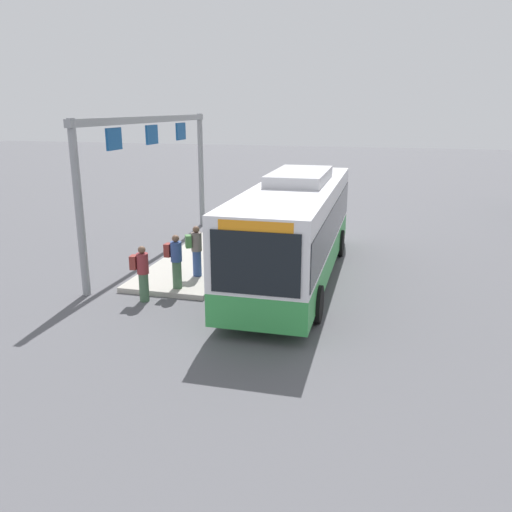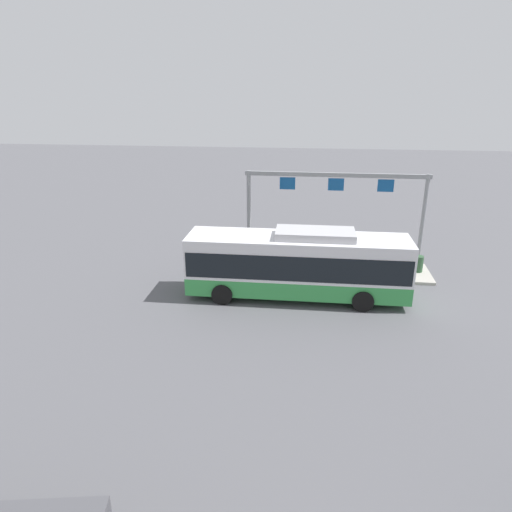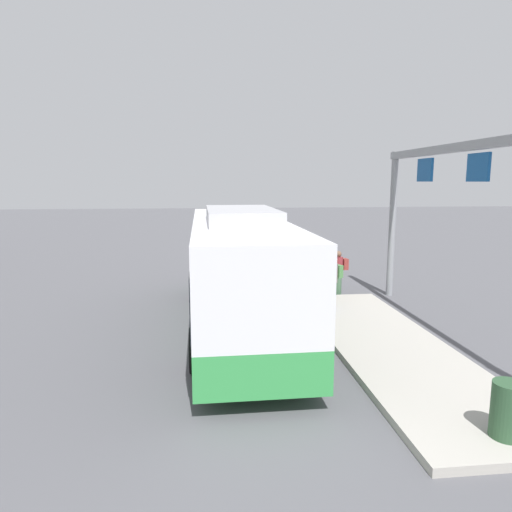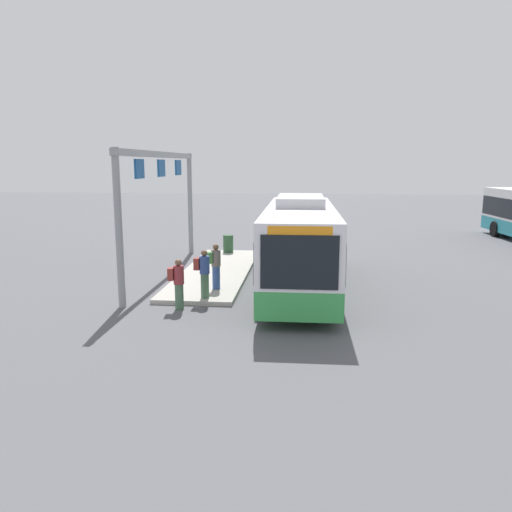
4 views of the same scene
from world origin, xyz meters
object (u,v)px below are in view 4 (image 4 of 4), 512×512
object	(u,v)px
person_boarding	(204,272)
person_waiting_mid	(178,283)
bus_main	(300,241)
trash_bin	(228,244)
person_waiting_near	(215,265)

from	to	relation	value
person_boarding	person_waiting_mid	xyz separation A→B (m)	(0.90, -0.67, -0.16)
bus_main	trash_bin	world-z (taller)	bus_main
bus_main	trash_bin	xyz separation A→B (m)	(-6.55, -3.74, -1.20)
person_waiting_near	person_waiting_mid	bearing A→B (deg)	-140.46
person_waiting_near	person_boarding	bearing A→B (deg)	-126.91
person_boarding	bus_main	bearing A→B (deg)	38.16
bus_main	person_boarding	bearing A→B (deg)	-54.64
person_waiting_mid	trash_bin	bearing A→B (deg)	80.14
person_waiting_near	person_waiting_mid	size ratio (longest dim) A/B	1.00
person_boarding	trash_bin	bearing A→B (deg)	95.71
bus_main	person_waiting_near	xyz separation A→B (m)	(1.06, -3.05, -0.76)
trash_bin	person_waiting_near	bearing A→B (deg)	5.20
person_boarding	person_waiting_near	distance (m)	1.27
person_waiting_near	trash_bin	world-z (taller)	person_waiting_near
trash_bin	person_waiting_mid	bearing A→B (deg)	-0.85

